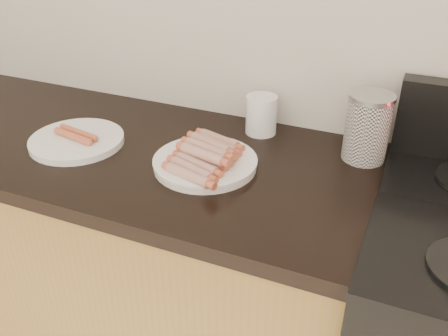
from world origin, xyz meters
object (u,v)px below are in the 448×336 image
at_px(canister, 367,127).
at_px(main_plate, 205,164).
at_px(side_plate, 77,141).
at_px(mug, 261,115).

bearing_deg(canister, main_plate, -150.47).
height_order(main_plate, side_plate, side_plate).
height_order(side_plate, mug, mug).
bearing_deg(main_plate, canister, 29.53).
relative_size(main_plate, side_plate, 1.01).
bearing_deg(main_plate, side_plate, -176.59).
xyz_separation_m(main_plate, mug, (0.06, 0.25, 0.05)).
bearing_deg(canister, mug, 172.49).
height_order(main_plate, canister, canister).
xyz_separation_m(main_plate, canister, (0.37, 0.21, 0.08)).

